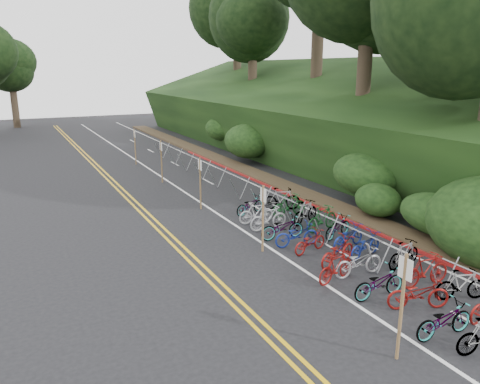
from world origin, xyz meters
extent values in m
plane|color=black|center=(0.00, 0.00, 0.00)|extent=(120.00, 120.00, 0.00)
cube|color=gold|center=(-2.15, 10.00, 0.00)|extent=(0.12, 80.00, 0.01)
cube|color=gold|center=(-1.85, 10.00, 0.00)|extent=(0.12, 80.00, 0.01)
cube|color=silver|center=(1.00, 10.00, 0.00)|extent=(0.12, 80.00, 0.01)
cube|color=silver|center=(5.20, 10.00, 0.00)|extent=(0.12, 80.00, 0.01)
cube|color=silver|center=(3.10, -2.00, 0.00)|extent=(0.10, 1.60, 0.01)
cube|color=silver|center=(3.10, 4.00, 0.00)|extent=(0.10, 1.60, 0.01)
cube|color=silver|center=(3.10, 10.00, 0.00)|extent=(0.10, 1.60, 0.01)
cube|color=silver|center=(3.10, 16.00, 0.00)|extent=(0.10, 1.60, 0.01)
cube|color=silver|center=(3.10, 22.00, 0.00)|extent=(0.10, 1.60, 0.01)
cube|color=silver|center=(3.10, 28.00, 0.00)|extent=(0.10, 1.60, 0.01)
cube|color=silver|center=(3.10, 34.00, 0.00)|extent=(0.10, 1.60, 0.01)
cube|color=maroon|center=(5.70, 12.00, 0.05)|extent=(0.25, 28.00, 0.10)
cube|color=black|center=(13.50, 22.00, 2.80)|extent=(12.32, 44.00, 9.11)
cube|color=#382819|center=(6.40, 22.00, 0.08)|extent=(1.40, 44.00, 0.16)
ellipsoid|color=#284C19|center=(7.20, 3.00, 1.04)|extent=(2.00, 2.80, 1.60)
ellipsoid|color=#284C19|center=(8.00, 8.00, 1.55)|extent=(2.60, 3.64, 2.08)
ellipsoid|color=#284C19|center=(9.20, 14.00, 1.99)|extent=(2.20, 3.08, 1.76)
ellipsoid|color=#284C19|center=(7.80, 20.00, 1.56)|extent=(3.00, 4.20, 2.40)
ellipsoid|color=#284C19|center=(8.50, 26.00, 1.73)|extent=(2.40, 3.36, 1.92)
ellipsoid|color=#284C19|center=(9.80, 30.00, 2.41)|extent=(2.80, 3.92, 2.24)
ellipsoid|color=#284C19|center=(7.00, 6.00, 0.90)|extent=(1.80, 2.52, 1.44)
ellipsoid|color=#284C19|center=(10.00, 18.00, 2.60)|extent=(3.20, 4.48, 2.56)
cylinder|color=#2D2319|center=(12.00, 6.00, 5.91)|extent=(0.83, 0.83, 6.22)
cylinder|color=#2D2319|center=(11.00, 12.00, 5.41)|extent=(0.81, 0.81, 5.83)
cylinder|color=#2D2319|center=(13.50, 20.00, 6.50)|extent=(0.85, 0.85, 6.61)
cylinder|color=#2D2319|center=(12.50, 28.00, 5.52)|extent=(0.79, 0.79, 5.44)
ellipsoid|color=black|center=(12.50, 28.00, 10.42)|extent=(7.25, 7.25, 6.89)
cylinder|color=#2D2319|center=(15.00, 36.00, 6.61)|extent=(0.83, 0.83, 6.22)
ellipsoid|color=black|center=(15.00, 36.00, 12.31)|extent=(8.63, 8.63, 8.20)
cylinder|color=#2D2319|center=(-6.00, 50.00, 2.33)|extent=(0.75, 0.75, 4.66)
ellipsoid|color=black|center=(-6.00, 50.00, 6.48)|extent=(6.04, 6.04, 5.74)
cylinder|color=gray|center=(3.17, -0.55, 0.61)|extent=(0.62, 0.04, 1.21)
cylinder|color=gray|center=(3.73, -0.55, 0.61)|extent=(0.62, 0.04, 1.21)
cylinder|color=gray|center=(3.00, 3.00, 1.15)|extent=(0.05, 3.00, 0.05)
cylinder|color=gray|center=(2.72, 1.60, 0.57)|extent=(0.58, 0.04, 1.13)
cylinder|color=gray|center=(3.28, 1.60, 0.57)|extent=(0.58, 0.04, 1.13)
cylinder|color=gray|center=(2.72, 4.40, 0.57)|extent=(0.58, 0.04, 1.13)
cylinder|color=gray|center=(3.28, 4.40, 0.57)|extent=(0.58, 0.04, 1.13)
cylinder|color=gray|center=(3.00, 8.00, 1.15)|extent=(0.05, 3.00, 0.05)
cylinder|color=gray|center=(2.72, 6.60, 0.57)|extent=(0.58, 0.04, 1.13)
cylinder|color=gray|center=(3.28, 6.60, 0.57)|extent=(0.58, 0.04, 1.13)
cylinder|color=gray|center=(2.72, 9.40, 0.57)|extent=(0.58, 0.04, 1.13)
cylinder|color=gray|center=(3.28, 9.40, 0.57)|extent=(0.58, 0.04, 1.13)
cylinder|color=gray|center=(3.00, 13.00, 1.15)|extent=(0.05, 3.00, 0.05)
cylinder|color=gray|center=(2.72, 11.60, 0.57)|extent=(0.58, 0.04, 1.13)
cylinder|color=gray|center=(3.28, 11.60, 0.57)|extent=(0.58, 0.04, 1.13)
cylinder|color=gray|center=(2.72, 14.40, 0.57)|extent=(0.58, 0.04, 1.13)
cylinder|color=gray|center=(3.28, 14.40, 0.57)|extent=(0.58, 0.04, 1.13)
cylinder|color=gray|center=(3.00, 18.00, 1.15)|extent=(0.05, 3.00, 0.05)
cylinder|color=gray|center=(2.72, 16.60, 0.57)|extent=(0.58, 0.04, 1.13)
cylinder|color=gray|center=(3.28, 16.60, 0.57)|extent=(0.58, 0.04, 1.13)
cylinder|color=gray|center=(2.72, 19.40, 0.57)|extent=(0.58, 0.04, 1.13)
cylinder|color=gray|center=(3.28, 19.40, 0.57)|extent=(0.58, 0.04, 1.13)
cylinder|color=gray|center=(3.00, 23.00, 1.15)|extent=(0.05, 3.00, 0.05)
cylinder|color=gray|center=(2.72, 21.60, 0.57)|extent=(0.58, 0.04, 1.13)
cylinder|color=gray|center=(3.28, 21.60, 0.57)|extent=(0.58, 0.04, 1.13)
cylinder|color=gray|center=(2.72, 24.40, 0.57)|extent=(0.58, 0.04, 1.13)
cylinder|color=gray|center=(3.28, 24.40, 0.57)|extent=(0.58, 0.04, 1.13)
cylinder|color=brown|center=(0.14, -2.14, 1.30)|extent=(0.08, 0.08, 2.60)
cube|color=silver|center=(0.14, -2.14, 2.25)|extent=(0.02, 0.40, 0.50)
cylinder|color=brown|center=(0.60, 5.00, 1.25)|extent=(0.08, 0.08, 2.50)
cube|color=silver|center=(0.60, 5.00, 2.15)|extent=(0.02, 0.40, 0.50)
cylinder|color=brown|center=(0.60, 11.00, 1.25)|extent=(0.08, 0.08, 2.50)
cube|color=silver|center=(0.60, 11.00, 2.15)|extent=(0.02, 0.40, 0.50)
cylinder|color=brown|center=(0.60, 17.00, 1.25)|extent=(0.08, 0.08, 2.50)
cube|color=silver|center=(0.60, 17.00, 2.15)|extent=(0.02, 0.40, 0.50)
cylinder|color=brown|center=(0.60, 23.00, 1.25)|extent=(0.08, 0.08, 2.50)
cube|color=silver|center=(0.60, 23.00, 2.15)|extent=(0.02, 0.40, 0.50)
imported|color=maroon|center=(1.43, 1.77, 0.48)|extent=(0.79, 1.67, 0.97)
imported|color=slate|center=(1.84, -1.96, 0.46)|extent=(0.71, 1.78, 0.92)
imported|color=maroon|center=(2.37, -0.65, 0.47)|extent=(1.23, 1.87, 0.93)
imported|color=slate|center=(3.91, -0.83, 0.47)|extent=(0.97, 1.63, 0.95)
imported|color=slate|center=(1.86, 0.35, 0.47)|extent=(0.64, 1.78, 0.93)
imported|color=maroon|center=(3.66, 0.27, 0.53)|extent=(0.64, 1.81, 1.07)
imported|color=#9E9EA3|center=(2.34, 1.80, 0.48)|extent=(0.70, 1.84, 0.96)
imported|color=slate|center=(4.15, 1.61, 0.48)|extent=(0.70, 1.64, 0.96)
imported|color=maroon|center=(2.27, 2.78, 0.49)|extent=(1.19, 1.96, 0.97)
imported|color=navy|center=(3.60, 2.91, 0.45)|extent=(1.03, 1.81, 0.90)
imported|color=maroon|center=(2.09, 4.14, 0.42)|extent=(0.92, 1.67, 0.83)
imported|color=navy|center=(3.61, 3.86, 0.46)|extent=(1.04, 1.84, 0.92)
imported|color=navy|center=(2.00, 4.87, 0.46)|extent=(0.84, 1.82, 0.92)
imported|color=slate|center=(3.98, 4.95, 0.43)|extent=(1.09, 1.75, 0.87)
imported|color=slate|center=(1.93, 5.78, 0.48)|extent=(0.79, 1.87, 0.96)
imported|color=#144C1E|center=(3.92, 5.87, 0.53)|extent=(0.90, 1.83, 1.06)
imported|color=#9E9EA3|center=(1.99, 6.96, 0.52)|extent=(0.52, 1.75, 1.04)
imported|color=slate|center=(3.81, 6.94, 0.52)|extent=(1.08, 1.78, 1.03)
imported|color=#9E9EA3|center=(1.94, 7.93, 0.48)|extent=(0.56, 1.63, 0.97)
imported|color=#144C1E|center=(3.75, 8.12, 0.53)|extent=(0.56, 1.78, 1.06)
imported|color=slate|center=(2.31, 9.21, 0.43)|extent=(1.03, 1.75, 0.87)
imported|color=slate|center=(3.96, 9.15, 0.54)|extent=(1.13, 1.87, 1.09)
camera|label=1|loc=(-7.38, -8.97, 6.51)|focal=35.00mm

